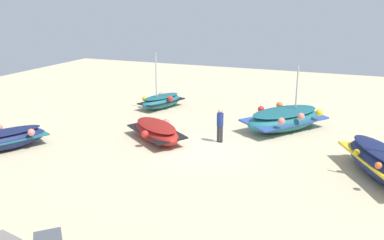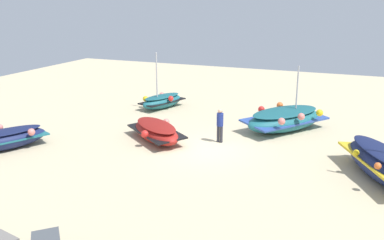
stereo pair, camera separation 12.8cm
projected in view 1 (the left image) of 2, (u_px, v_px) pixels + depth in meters
The scene contains 7 objects.
ground_plane at pixel (203, 149), 19.63m from camera, with size 46.58×46.58×0.00m, color beige.
fishing_boat_0 at pixel (6, 139), 19.47m from camera, with size 2.93×3.93×1.01m.
fishing_boat_1 at pixel (383, 163), 16.28m from camera, with size 3.60×5.01×3.71m.
fishing_boat_2 at pixel (162, 101), 26.76m from camera, with size 2.22×3.37×3.54m.
fishing_boat_3 at pixel (285, 119), 22.27m from camera, with size 4.38×5.05×3.39m.
fishing_boat_4 at pixel (156, 131), 20.65m from camera, with size 3.87×3.45×0.91m.
person_walking at pixel (220, 123), 20.25m from camera, with size 0.32×0.32×1.67m.
Camera 1 is at (-6.45, 17.34, 6.73)m, focal length 39.74 mm.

